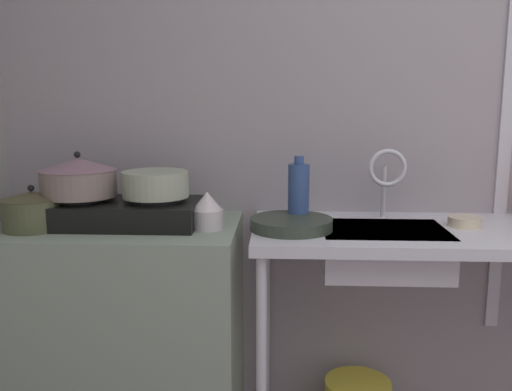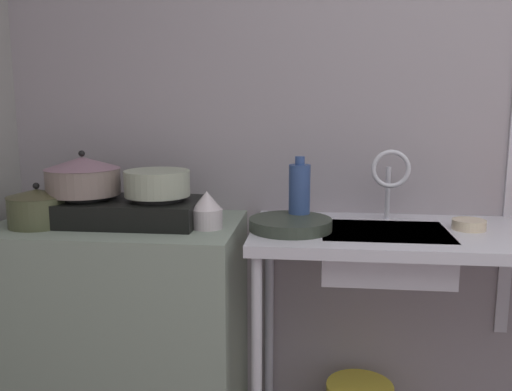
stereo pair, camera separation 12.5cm
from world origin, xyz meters
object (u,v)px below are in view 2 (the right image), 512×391
(stove, at_px, (121,210))
(sink_basin, at_px, (384,252))
(faucet, at_px, (390,173))
(frying_pan, at_px, (290,224))
(percolator, at_px, (207,210))
(pot_beside_stove, at_px, (38,207))
(pot_on_left_burner, at_px, (83,175))
(pot_on_right_burner, at_px, (157,183))
(small_bowl_on_drainboard, at_px, (469,225))
(bottle_by_sink, at_px, (299,194))

(stove, relative_size, sink_basin, 1.34)
(faucet, bearing_deg, frying_pan, -154.56)
(stove, height_order, percolator, percolator)
(stove, bearing_deg, pot_beside_stove, -163.25)
(pot_on_left_burner, distance_m, percolator, 0.50)
(stove, relative_size, pot_beside_stove, 2.76)
(pot_on_right_burner, distance_m, small_bowl_on_drainboard, 1.15)
(faucet, relative_size, small_bowl_on_drainboard, 2.34)
(stove, xyz_separation_m, pot_beside_stove, (-0.29, -0.09, 0.02))
(percolator, bearing_deg, bottle_by_sink, 17.10)
(pot_beside_stove, bearing_deg, sink_basin, 3.00)
(percolator, relative_size, sink_basin, 0.31)
(pot_on_left_burner, bearing_deg, faucet, 6.30)
(pot_beside_stove, relative_size, faucet, 0.78)
(stove, relative_size, frying_pan, 2.02)
(pot_beside_stove, relative_size, bottle_by_sink, 0.85)
(pot_on_right_burner, bearing_deg, pot_on_left_burner, 180.00)
(pot_beside_stove, bearing_deg, faucet, 9.35)
(pot_on_right_burner, relative_size, faucet, 0.88)
(bottle_by_sink, bearing_deg, pot_on_right_burner, -174.66)
(bottle_by_sink, bearing_deg, small_bowl_on_drainboard, -1.50)
(stove, xyz_separation_m, faucet, (1.01, 0.13, 0.14))
(faucet, bearing_deg, percolator, -164.96)
(sink_basin, relative_size, faucet, 1.60)
(pot_on_left_burner, distance_m, small_bowl_on_drainboard, 1.44)
(pot_on_right_burner, distance_m, percolator, 0.22)
(pot_beside_stove, height_order, faucet, faucet)
(pot_beside_stove, bearing_deg, bottle_by_sink, 8.05)
(pot_on_left_burner, bearing_deg, pot_beside_stove, -148.83)
(percolator, distance_m, faucet, 0.70)
(faucet, bearing_deg, bottle_by_sink, -167.01)
(pot_on_right_burner, xyz_separation_m, pot_beside_stove, (-0.43, -0.09, -0.08))
(small_bowl_on_drainboard, xyz_separation_m, bottle_by_sink, (-0.61, 0.02, 0.10))
(frying_pan, xyz_separation_m, small_bowl_on_drainboard, (0.64, 0.08, -0.00))
(frying_pan, xyz_separation_m, bottle_by_sink, (0.03, 0.10, 0.09))
(bottle_by_sink, bearing_deg, percolator, -162.90)
(bottle_by_sink, bearing_deg, faucet, 12.99)
(pot_on_right_burner, distance_m, sink_basin, 0.87)
(stove, xyz_separation_m, pot_on_left_burner, (-0.14, 0.00, 0.13))
(sink_basin, xyz_separation_m, small_bowl_on_drainboard, (0.30, 0.05, 0.10))
(percolator, bearing_deg, pot_beside_stove, -176.91)
(faucet, relative_size, bottle_by_sink, 1.09)
(frying_pan, bearing_deg, sink_basin, 4.59)
(small_bowl_on_drainboard, bearing_deg, bottle_by_sink, 178.50)
(sink_basin, distance_m, faucet, 0.31)
(pot_on_right_burner, xyz_separation_m, faucet, (0.87, 0.13, 0.03))
(pot_on_right_burner, xyz_separation_m, small_bowl_on_drainboard, (1.14, 0.03, -0.14))
(pot_on_left_burner, relative_size, faucet, 1.01)
(sink_basin, xyz_separation_m, frying_pan, (-0.34, -0.03, 0.10))
(pot_on_left_burner, relative_size, pot_on_right_burner, 1.16)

